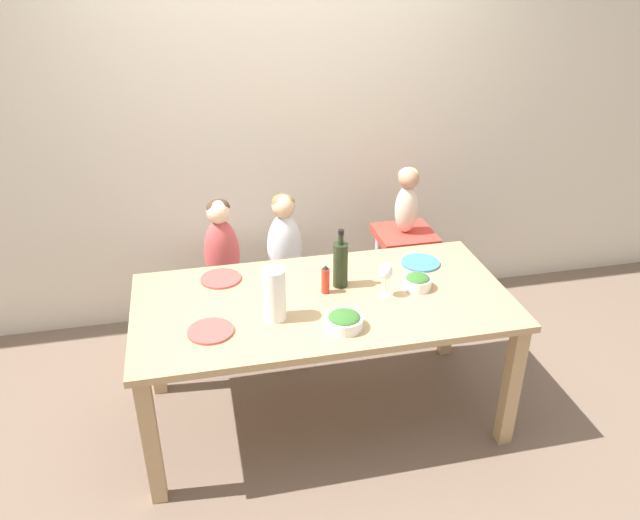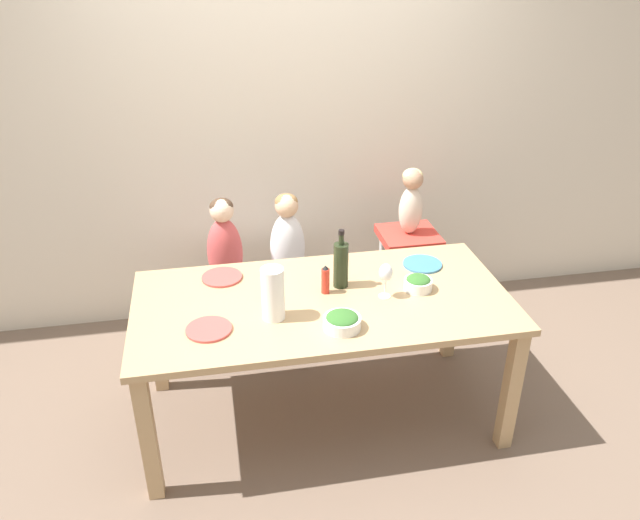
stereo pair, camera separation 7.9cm
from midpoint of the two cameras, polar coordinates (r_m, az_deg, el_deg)
The scene contains 18 objects.
ground_plane at distance 3.51m, azimuth 0.88°, elevation -13.85°, with size 14.00×14.00×0.00m, color #705B4C.
wall_back at distance 3.93m, azimuth -2.58°, elevation 13.32°, with size 10.00×0.06×2.70m.
dining_table at distance 3.12m, azimuth 0.97°, elevation -4.93°, with size 1.85×0.91×0.73m.
chair_far_left at distance 3.80m, azimuth -7.78°, elevation -3.20°, with size 0.41×0.40×0.47m.
chair_far_center at distance 3.82m, azimuth -2.28°, elevation -2.69°, with size 0.41×0.40×0.47m.
chair_right_highchair at distance 3.91m, azimuth 8.56°, elevation 0.42°, with size 0.35×0.34×0.71m.
person_child_left at distance 3.63m, azimuth -8.13°, elevation 1.51°, with size 0.21×0.17×0.55m.
person_child_center at distance 3.66m, azimuth -2.38°, elevation 2.00°, with size 0.21×0.17×0.55m.
person_baby_right at distance 3.75m, azimuth 8.97°, elevation 5.59°, with size 0.14×0.13×0.41m.
wine_bottle at distance 3.12m, azimuth 2.65°, elevation -0.37°, with size 0.08×0.08×0.31m.
paper_towel_roll at distance 2.86m, azimuth -3.53°, elevation -3.10°, with size 0.11×0.11×0.26m.
wine_glass_near at distance 3.04m, azimuth 6.78°, elevation -1.24°, with size 0.07×0.07×0.18m.
salad_bowl_large at distance 2.84m, azimuth 2.84°, elevation -5.60°, with size 0.17×0.17×0.08m.
salad_bowl_small at distance 3.18m, azimuth 9.65°, elevation -2.05°, with size 0.14×0.14×0.08m.
dinner_plate_front_left at distance 2.87m, azimuth -9.35°, elevation -6.27°, with size 0.21×0.21×0.01m.
dinner_plate_back_left at distance 3.28m, azimuth -8.27°, elevation -1.57°, with size 0.21×0.21×0.01m.
dinner_plate_back_right at distance 3.42m, azimuth 10.00°, elevation -0.38°, with size 0.21×0.21×0.01m.
condiment_bottle_hot_sauce at distance 3.08m, azimuth 1.23°, elevation -1.82°, with size 0.04×0.04×0.15m.
Camera 2 is at (-0.50, -2.57, 2.33)m, focal length 35.00 mm.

